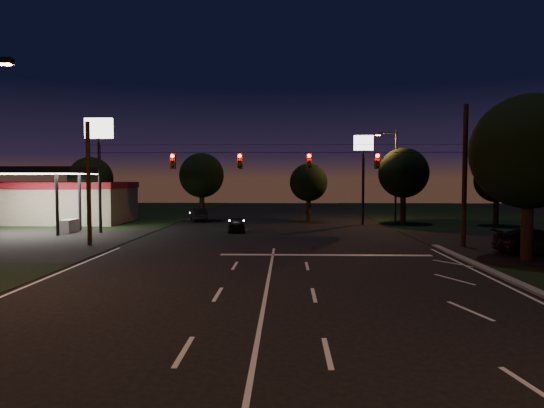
{
  "coord_description": "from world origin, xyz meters",
  "views": [
    {
      "loc": [
        0.77,
        -15.89,
        4.34
      ],
      "look_at": [
        0.01,
        9.67,
        3.0
      ],
      "focal_mm": 32.0,
      "sensor_mm": 36.0,
      "label": 1
    }
  ],
  "objects_px": {
    "utility_pole_right": "(463,247)",
    "car_oncoming_a": "(237,224)",
    "car_oncoming_b": "(199,215)",
    "car_cross": "(541,242)",
    "tree_right_near": "(528,153)"
  },
  "relations": [
    {
      "from": "car_oncoming_a",
      "to": "car_oncoming_b",
      "type": "relative_size",
      "value": 0.91
    },
    {
      "from": "utility_pole_right",
      "to": "car_oncoming_a",
      "type": "bearing_deg",
      "value": 151.02
    },
    {
      "from": "utility_pole_right",
      "to": "car_cross",
      "type": "distance_m",
      "value": 4.52
    },
    {
      "from": "car_cross",
      "to": "car_oncoming_a",
      "type": "bearing_deg",
      "value": 69.1
    },
    {
      "from": "car_cross",
      "to": "tree_right_near",
      "type": "bearing_deg",
      "value": 146.95
    },
    {
      "from": "utility_pole_right",
      "to": "tree_right_near",
      "type": "bearing_deg",
      "value": -72.47
    },
    {
      "from": "utility_pole_right",
      "to": "car_oncoming_b",
      "type": "xyz_separation_m",
      "value": [
        -20.25,
        18.47,
        0.65
      ]
    },
    {
      "from": "car_oncoming_b",
      "to": "tree_right_near",
      "type": "bearing_deg",
      "value": 115.25
    },
    {
      "from": "utility_pole_right",
      "to": "car_oncoming_b",
      "type": "relative_size",
      "value": 2.28
    },
    {
      "from": "car_oncoming_a",
      "to": "car_oncoming_b",
      "type": "distance_m",
      "value": 11.15
    },
    {
      "from": "tree_right_near",
      "to": "car_oncoming_b",
      "type": "height_order",
      "value": "tree_right_near"
    },
    {
      "from": "car_oncoming_a",
      "to": "car_cross",
      "type": "distance_m",
      "value": 21.85
    },
    {
      "from": "car_oncoming_a",
      "to": "car_oncoming_b",
      "type": "xyz_separation_m",
      "value": [
        -4.94,
        9.99,
        0.04
      ]
    },
    {
      "from": "utility_pole_right",
      "to": "car_cross",
      "type": "xyz_separation_m",
      "value": [
        3.23,
        -3.07,
        0.74
      ]
    },
    {
      "from": "car_oncoming_b",
      "to": "car_cross",
      "type": "height_order",
      "value": "car_cross"
    }
  ]
}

